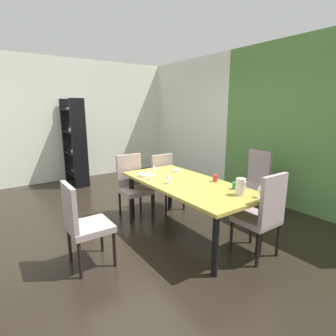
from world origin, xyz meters
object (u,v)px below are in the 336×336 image
Objects in this scene: wine_glass_near_shelf at (168,177)px; wine_glass_center at (150,173)px; chair_head_far at (254,179)px; chair_left_far at (166,179)px; wine_glass_east at (260,188)px; dining_table at (187,188)px; cup_near_window at (215,178)px; display_shelf at (74,142)px; wine_glass_north at (154,167)px; chair_right_far at (263,213)px; serving_bowl_south at (177,171)px; chair_head_near at (82,222)px; chair_left_near at (133,183)px; cup_corner at (235,186)px; pitcher_left at (241,187)px; serving_bowl_west at (144,175)px.

wine_glass_center is at bearing -162.34° from wine_glass_near_shelf.
wine_glass_near_shelf is (-0.12, -1.67, 0.28)m from chair_head_far.
chair_left_far reaches higher than wine_glass_east.
cup_near_window is (0.18, 0.35, 0.12)m from dining_table.
display_shelf reaches higher than wine_glass_north.
serving_bowl_south is at bearing 92.86° from chair_right_far.
wine_glass_center is at bearing 3.46° from display_shelf.
dining_table is 2.11× the size of chair_head_near.
chair_right_far is 1.25m from wine_glass_near_shelf.
chair_left_far is (-1.95, 0.00, -0.03)m from chair_right_far.
wine_glass_center is at bearing 109.31° from chair_head_near.
chair_left_near is 1.45m from chair_head_near.
wine_glass_east reaches higher than cup_corner.
chair_left_far is 7.05× the size of wine_glass_center.
serving_bowl_south is at bearing -178.68° from wine_glass_east.
chair_right_far is 5.89× the size of wine_glass_north.
chair_right_far is 7.79× the size of wine_glass_near_shelf.
display_shelf is at bearing 100.90° from chair_right_far.
chair_right_far is (0.98, 0.32, -0.11)m from dining_table.
serving_bowl_south is at bearing 133.26° from wine_glass_near_shelf.
chair_head_far is 7.80× the size of wine_glass_near_shelf.
chair_head_near reaches higher than cup_near_window.
serving_bowl_south is 1.13m from cup_corner.
wine_glass_north is 1.42× the size of serving_bowl_south.
wine_glass_near_shelf is at bearing 95.36° from chair_left_near.
pitcher_left is (-0.18, -0.10, -0.01)m from wine_glass_east.
cup_near_window is at bearing 174.98° from wine_glass_east.
dining_table is 1.43m from chair_head_near.
chair_left_near is (-0.98, -0.32, -0.12)m from dining_table.
chair_left_near is 2.47m from display_shelf.
serving_bowl_south is at bearing 15.07° from display_shelf.
wine_glass_center is (-0.31, -0.10, -0.00)m from wine_glass_near_shelf.
chair_left_near is 5.00× the size of pitcher_left.
serving_bowl_west is 1.93× the size of cup_near_window.
chair_head_near is (0.95, -1.10, -0.01)m from chair_left_near.
wine_glass_east is at bearing 16.61° from dining_table.
wine_glass_north reaches higher than cup_near_window.
wine_glass_near_shelf is at bearing 93.35° from chair_head_near.
wine_glass_north is at bearing 113.23° from chair_head_near.
cup_corner is (1.13, 0.48, -0.08)m from wine_glass_north.
wine_glass_north is 1.37m from pitcher_left.
wine_glass_east is at bearing 16.90° from wine_glass_north.
wine_glass_near_shelf is (-1.04, -0.52, -0.02)m from wine_glass_east.
wine_glass_east is 0.81× the size of serving_bowl_west.
dining_table is at bearing 8.70° from display_shelf.
wine_glass_near_shelf is (0.88, 0.08, 0.29)m from chair_left_near.
wine_glass_north is at bearing -144.91° from cup_near_window.
wine_glass_east is at bearing 1.32° from serving_bowl_south.
chair_head_near is at bearing -62.38° from serving_bowl_west.
wine_glass_near_shelf is 1.00× the size of wine_glass_center.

